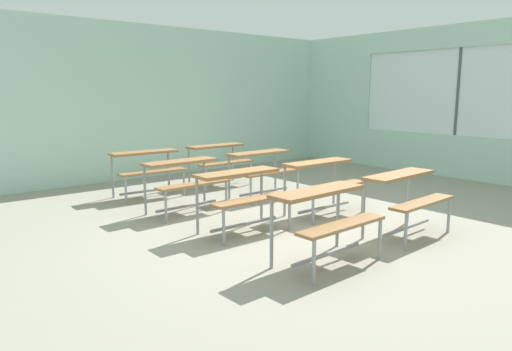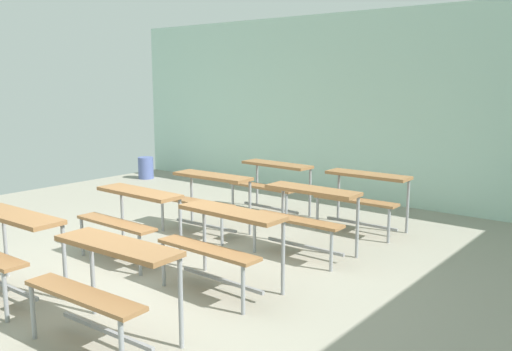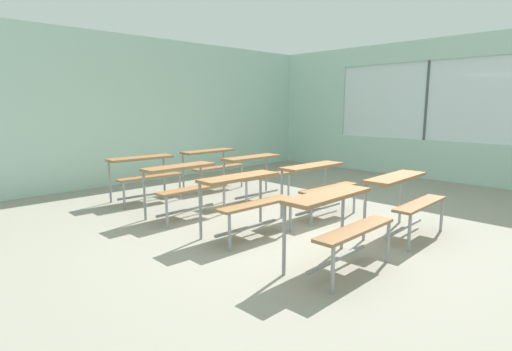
# 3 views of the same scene
# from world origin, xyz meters

# --- Properties ---
(ground) EXTENTS (10.00, 9.00, 0.05)m
(ground) POSITION_xyz_m (0.00, 0.00, -0.03)
(ground) COLOR gray
(wall_back) EXTENTS (10.00, 0.12, 3.00)m
(wall_back) POSITION_xyz_m (0.00, 4.50, 1.50)
(wall_back) COLOR silver
(wall_back) RESTS_ON ground
(wall_right) EXTENTS (0.12, 9.00, 3.00)m
(wall_right) POSITION_xyz_m (5.00, -0.13, 1.45)
(wall_right) COLOR silver
(wall_right) RESTS_ON ground
(desk_bench_r0c0) EXTENTS (1.11, 0.62, 0.74)m
(desk_bench_r0c0) POSITION_xyz_m (-0.61, -1.12, 0.56)
(desk_bench_r0c0) COLOR olive
(desk_bench_r0c0) RESTS_ON ground
(desk_bench_r0c1) EXTENTS (1.13, 0.64, 0.74)m
(desk_bench_r0c1) POSITION_xyz_m (0.83, -1.10, 0.56)
(desk_bench_r0c1) COLOR olive
(desk_bench_r0c1) RESTS_ON ground
(desk_bench_r1c0) EXTENTS (1.11, 0.60, 0.74)m
(desk_bench_r1c0) POSITION_xyz_m (-0.58, 0.26, 0.56)
(desk_bench_r1c0) COLOR olive
(desk_bench_r1c0) RESTS_ON ground
(desk_bench_r1c1) EXTENTS (1.11, 0.61, 0.74)m
(desk_bench_r1c1) POSITION_xyz_m (0.81, 0.20, 0.56)
(desk_bench_r1c1) COLOR olive
(desk_bench_r1c1) RESTS_ON ground
(desk_bench_r2c0) EXTENTS (1.12, 0.63, 0.74)m
(desk_bench_r2c0) POSITION_xyz_m (-0.64, 1.50, 0.56)
(desk_bench_r2c0) COLOR olive
(desk_bench_r2c0) RESTS_ON ground
(desk_bench_r2c1) EXTENTS (1.10, 0.59, 0.74)m
(desk_bench_r2c1) POSITION_xyz_m (0.84, 1.55, 0.56)
(desk_bench_r2c1) COLOR olive
(desk_bench_r2c1) RESTS_ON ground
(desk_bench_r3c0) EXTENTS (1.13, 0.64, 0.74)m
(desk_bench_r3c0) POSITION_xyz_m (-0.57, 2.80, 0.56)
(desk_bench_r3c0) COLOR olive
(desk_bench_r3c0) RESTS_ON ground
(desk_bench_r3c1) EXTENTS (1.10, 0.60, 0.74)m
(desk_bench_r3c1) POSITION_xyz_m (0.88, 2.82, 0.56)
(desk_bench_r3c1) COLOR olive
(desk_bench_r3c1) RESTS_ON ground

